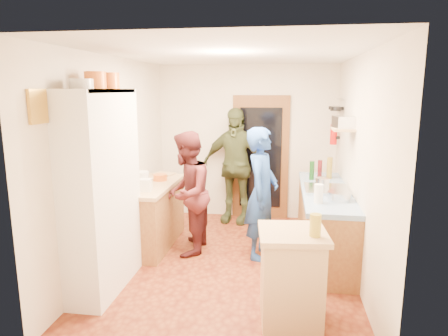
% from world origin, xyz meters
% --- Properties ---
extents(floor, '(3.00, 4.00, 0.02)m').
position_xyz_m(floor, '(0.00, 0.00, -0.01)').
color(floor, brown).
rests_on(floor, ground).
extents(ceiling, '(3.00, 4.00, 0.02)m').
position_xyz_m(ceiling, '(0.00, 0.00, 2.61)').
color(ceiling, silver).
rests_on(ceiling, ground).
extents(wall_back, '(3.00, 0.02, 2.60)m').
position_xyz_m(wall_back, '(0.00, 2.01, 1.30)').
color(wall_back, beige).
rests_on(wall_back, ground).
extents(wall_front, '(3.00, 0.02, 2.60)m').
position_xyz_m(wall_front, '(0.00, -2.01, 1.30)').
color(wall_front, beige).
rests_on(wall_front, ground).
extents(wall_left, '(0.02, 4.00, 2.60)m').
position_xyz_m(wall_left, '(-1.51, 0.00, 1.30)').
color(wall_left, beige).
rests_on(wall_left, ground).
extents(wall_right, '(0.02, 4.00, 2.60)m').
position_xyz_m(wall_right, '(1.51, 0.00, 1.30)').
color(wall_right, beige).
rests_on(wall_right, ground).
extents(door_frame, '(0.95, 0.06, 2.10)m').
position_xyz_m(door_frame, '(0.25, 1.97, 1.05)').
color(door_frame, brown).
rests_on(door_frame, ground).
extents(door_glass, '(0.70, 0.02, 1.70)m').
position_xyz_m(door_glass, '(0.25, 1.94, 1.05)').
color(door_glass, black).
rests_on(door_glass, door_frame).
extents(hutch_body, '(0.40, 1.20, 2.20)m').
position_xyz_m(hutch_body, '(-1.30, -0.80, 1.10)').
color(hutch_body, white).
rests_on(hutch_body, ground).
extents(hutch_top_shelf, '(0.40, 1.14, 0.04)m').
position_xyz_m(hutch_top_shelf, '(-1.30, -0.80, 2.18)').
color(hutch_top_shelf, white).
rests_on(hutch_top_shelf, hutch_body).
extents(plate_stack, '(0.23, 0.23, 0.09)m').
position_xyz_m(plate_stack, '(-1.30, -1.10, 2.25)').
color(plate_stack, white).
rests_on(plate_stack, hutch_top_shelf).
extents(orange_pot_a, '(0.22, 0.22, 0.17)m').
position_xyz_m(orange_pot_a, '(-1.30, -0.81, 2.29)').
color(orange_pot_a, orange).
rests_on(orange_pot_a, hutch_top_shelf).
extents(orange_pot_b, '(0.20, 0.20, 0.18)m').
position_xyz_m(orange_pot_b, '(-1.30, -0.45, 2.29)').
color(orange_pot_b, orange).
rests_on(orange_pot_b, hutch_top_shelf).
extents(left_counter_base, '(0.60, 1.40, 0.85)m').
position_xyz_m(left_counter_base, '(-1.20, 0.45, 0.42)').
color(left_counter_base, olive).
rests_on(left_counter_base, ground).
extents(left_counter_top, '(0.64, 1.44, 0.05)m').
position_xyz_m(left_counter_top, '(-1.20, 0.45, 0.88)').
color(left_counter_top, tan).
rests_on(left_counter_top, left_counter_base).
extents(toaster, '(0.23, 0.17, 0.16)m').
position_xyz_m(toaster, '(-1.15, 0.05, 0.98)').
color(toaster, white).
rests_on(toaster, left_counter_top).
extents(kettle, '(0.21, 0.21, 0.20)m').
position_xyz_m(kettle, '(-1.25, 0.31, 1.00)').
color(kettle, white).
rests_on(kettle, left_counter_top).
extents(orange_bowl, '(0.25, 0.25, 0.09)m').
position_xyz_m(orange_bowl, '(-1.12, 0.68, 0.94)').
color(orange_bowl, orange).
rests_on(orange_bowl, left_counter_top).
extents(chopping_board, '(0.35, 0.30, 0.02)m').
position_xyz_m(chopping_board, '(-1.18, 1.07, 0.91)').
color(chopping_board, tan).
rests_on(chopping_board, left_counter_top).
extents(right_counter_base, '(0.60, 2.20, 0.84)m').
position_xyz_m(right_counter_base, '(1.20, 0.50, 0.42)').
color(right_counter_base, olive).
rests_on(right_counter_base, ground).
extents(right_counter_top, '(0.62, 2.22, 0.06)m').
position_xyz_m(right_counter_top, '(1.20, 0.50, 0.87)').
color(right_counter_top, '#1955A4').
rests_on(right_counter_top, right_counter_base).
extents(hob, '(0.55, 0.58, 0.04)m').
position_xyz_m(hob, '(1.20, 0.41, 0.92)').
color(hob, silver).
rests_on(hob, right_counter_top).
extents(pot_on_hob, '(0.18, 0.18, 0.12)m').
position_xyz_m(pot_on_hob, '(1.15, 0.47, 1.00)').
color(pot_on_hob, silver).
rests_on(pot_on_hob, hob).
extents(bottle_a, '(0.09, 0.09, 0.27)m').
position_xyz_m(bottle_a, '(1.05, 1.06, 1.04)').
color(bottle_a, '#143F14').
rests_on(bottle_a, right_counter_top).
extents(bottle_b, '(0.07, 0.07, 0.26)m').
position_xyz_m(bottle_b, '(1.18, 1.25, 1.03)').
color(bottle_b, '#591419').
rests_on(bottle_b, right_counter_top).
extents(bottle_c, '(0.10, 0.10, 0.32)m').
position_xyz_m(bottle_c, '(1.31, 1.16, 1.06)').
color(bottle_c, olive).
rests_on(bottle_c, right_counter_top).
extents(paper_towel, '(0.12, 0.12, 0.22)m').
position_xyz_m(paper_towel, '(1.05, -0.18, 1.01)').
color(paper_towel, white).
rests_on(paper_towel, right_counter_top).
extents(mixing_bowl, '(0.31, 0.31, 0.10)m').
position_xyz_m(mixing_bowl, '(1.30, -0.02, 0.95)').
color(mixing_bowl, silver).
rests_on(mixing_bowl, right_counter_top).
extents(island_base, '(0.60, 0.60, 0.86)m').
position_xyz_m(island_base, '(0.74, -1.20, 0.43)').
color(island_base, tan).
rests_on(island_base, ground).
extents(island_top, '(0.68, 0.68, 0.05)m').
position_xyz_m(island_top, '(0.74, -1.20, 0.89)').
color(island_top, tan).
rests_on(island_top, island_base).
extents(cutting_board, '(0.38, 0.32, 0.02)m').
position_xyz_m(cutting_board, '(0.69, -1.15, 0.90)').
color(cutting_board, white).
rests_on(cutting_board, island_top).
extents(oil_jar, '(0.11, 0.11, 0.20)m').
position_xyz_m(oil_jar, '(0.93, -1.30, 1.01)').
color(oil_jar, '#AD9E2D').
rests_on(oil_jar, island_top).
extents(pan_rail, '(0.02, 0.65, 0.02)m').
position_xyz_m(pan_rail, '(1.46, 1.52, 2.05)').
color(pan_rail, silver).
rests_on(pan_rail, wall_right).
extents(pan_hang_a, '(0.18, 0.18, 0.05)m').
position_xyz_m(pan_hang_a, '(1.40, 1.35, 1.92)').
color(pan_hang_a, black).
rests_on(pan_hang_a, pan_rail).
extents(pan_hang_b, '(0.16, 0.16, 0.05)m').
position_xyz_m(pan_hang_b, '(1.40, 1.55, 1.90)').
color(pan_hang_b, black).
rests_on(pan_hang_b, pan_rail).
extents(pan_hang_c, '(0.17, 0.17, 0.05)m').
position_xyz_m(pan_hang_c, '(1.40, 1.75, 1.91)').
color(pan_hang_c, black).
rests_on(pan_hang_c, pan_rail).
extents(wall_shelf, '(0.26, 0.42, 0.03)m').
position_xyz_m(wall_shelf, '(1.37, 0.45, 1.70)').
color(wall_shelf, tan).
rests_on(wall_shelf, wall_right).
extents(radio, '(0.27, 0.33, 0.15)m').
position_xyz_m(radio, '(1.37, 0.45, 1.79)').
color(radio, silver).
rests_on(radio, wall_shelf).
extents(ext_bracket, '(0.06, 0.10, 0.04)m').
position_xyz_m(ext_bracket, '(1.47, 1.70, 1.45)').
color(ext_bracket, black).
rests_on(ext_bracket, wall_right).
extents(fire_extinguisher, '(0.11, 0.11, 0.32)m').
position_xyz_m(fire_extinguisher, '(1.41, 1.70, 1.50)').
color(fire_extinguisher, red).
rests_on(fire_extinguisher, wall_right).
extents(picture_frame, '(0.03, 0.25, 0.30)m').
position_xyz_m(picture_frame, '(-1.48, -1.55, 2.05)').
color(picture_frame, gold).
rests_on(picture_frame, wall_left).
extents(person_hob, '(0.53, 0.70, 1.73)m').
position_xyz_m(person_hob, '(0.39, 0.27, 0.86)').
color(person_hob, '#21469B').
rests_on(person_hob, ground).
extents(person_left, '(0.63, 0.81, 1.66)m').
position_xyz_m(person_left, '(-0.60, 0.31, 0.83)').
color(person_left, '#4B1B1D').
rests_on(person_left, ground).
extents(person_back, '(1.19, 0.68, 1.91)m').
position_xyz_m(person_back, '(-0.14, 1.67, 0.95)').
color(person_back, '#3A4224').
rests_on(person_back, ground).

